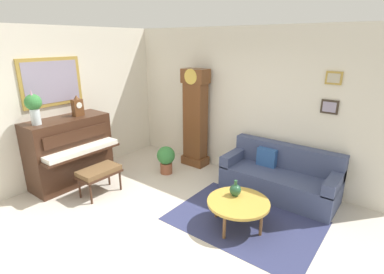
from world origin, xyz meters
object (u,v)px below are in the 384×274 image
potted_plant (166,158)px  flower_vase (34,106)px  mantel_clock (77,106)px  piano (70,151)px  grandfather_clock (195,121)px  piano_bench (99,172)px  couch (280,177)px  coffee_table (238,203)px  green_jug (235,190)px

potted_plant → flower_vase: bearing=-121.0°
potted_plant → mantel_clock: bearing=-135.4°
piano → potted_plant: bearing=50.4°
grandfather_clock → piano_bench: bearing=-104.2°
potted_plant → piano_bench: bearing=-104.2°
couch → coffee_table: size_ratio=2.16×
mantel_clock → flower_vase: (-0.00, -0.76, 0.14)m
mantel_clock → potted_plant: mantel_clock is taller
grandfather_clock → coffee_table: (1.83, -1.42, -0.59)m
mantel_clock → piano: bearing=-90.6°
coffee_table → mantel_clock: mantel_clock is taller
green_jug → potted_plant: green_jug is taller
piano → piano_bench: piano is taller
green_jug → potted_plant: size_ratio=0.43×
piano → potted_plant: (1.12, 1.35, -0.30)m
couch → piano: bearing=-149.3°
grandfather_clock → mantel_clock: (-1.30, -1.82, 0.45)m
potted_plant → grandfather_clock: bearing=75.7°
couch → green_jug: couch is taller
piano → mantel_clock: bearing=89.4°
grandfather_clock → flower_vase: 2.95m
piano → coffee_table: piano is taller
mantel_clock → flower_vase: bearing=-90.0°
piano_bench → potted_plant: potted_plant is taller
grandfather_clock → coffee_table: size_ratio=2.31×
couch → coffee_table: couch is taller
piano_bench → grandfather_clock: (0.52, 2.04, 0.56)m
piano_bench → grandfather_clock: grandfather_clock is taller
piano_bench → potted_plant: (0.33, 1.32, -0.08)m
flower_vase → potted_plant: (1.12, 1.86, -1.23)m
piano → piano_bench: size_ratio=2.06×
piano → grandfather_clock: 2.47m
coffee_table → flower_vase: size_ratio=1.52×
piano_bench → mantel_clock: (-0.78, 0.22, 1.00)m
grandfather_clock → couch: grandfather_clock is taller
piano → piano_bench: bearing=2.4°
couch → green_jug: bearing=-100.9°
couch → green_jug: size_ratio=7.92×
potted_plant → couch: bearing=15.1°
couch → flower_vase: flower_vase is taller
piano_bench → couch: bearing=37.7°
flower_vase → green_jug: 3.44m
piano_bench → piano: bearing=-177.6°
flower_vase → green_jug: bearing=22.9°
mantel_clock → flower_vase: 0.77m
piano → grandfather_clock: (1.30, 2.08, 0.34)m
flower_vase → piano: bearing=90.2°
grandfather_clock → couch: size_ratio=1.07×
piano_bench → couch: size_ratio=0.37×
green_jug → mantel_clock: bearing=-170.3°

